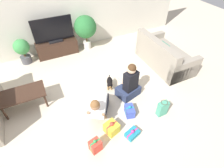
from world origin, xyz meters
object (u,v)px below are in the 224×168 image
(person_kneeling, at_px, (99,105))
(gift_box_d, at_px, (132,134))
(coffee_table, at_px, (22,95))
(gift_box_a, at_px, (95,146))
(tv, at_px, (53,31))
(tv_console, at_px, (57,48))
(potted_plant_back_left, at_px, (22,49))
(gift_box_b, at_px, (130,111))
(sofa_right, at_px, (164,56))
(potted_plant_back_right, at_px, (85,28))
(person_sitting, at_px, (129,84))
(gift_box_c, at_px, (112,128))
(dog, at_px, (110,82))
(gift_bag_a, at_px, (162,108))

(person_kneeling, distance_m, gift_box_d, 0.89)
(coffee_table, relative_size, gift_box_a, 3.07)
(coffee_table, relative_size, tv, 0.83)
(tv_console, bearing_deg, potted_plant_back_left, -177.06)
(coffee_table, distance_m, gift_box_b, 2.38)
(person_kneeling, height_order, gift_box_a, person_kneeling)
(sofa_right, relative_size, gift_box_a, 5.48)
(gift_box_d, bearing_deg, tv, 100.36)
(coffee_table, bearing_deg, tv_console, 58.44)
(sofa_right, distance_m, potted_plant_back_right, 2.56)
(person_sitting, bearing_deg, gift_box_c, 27.82)
(person_kneeling, distance_m, person_sitting, 0.93)
(coffee_table, bearing_deg, gift_box_c, -44.37)
(dog, bearing_deg, gift_box_b, -64.31)
(tv, height_order, person_kneeling, tv)
(coffee_table, xyz_separation_m, gift_bag_a, (2.67, -1.53, -0.18))
(gift_box_a, bearing_deg, gift_box_c, 26.88)
(tv, bearing_deg, tv_console, 0.00)
(person_kneeling, xyz_separation_m, gift_box_b, (0.61, -0.25, -0.24))
(tv, height_order, potted_plant_back_left, tv)
(dog, bearing_deg, gift_box_c, -90.43)
(coffee_table, bearing_deg, person_sitting, -16.87)
(sofa_right, distance_m, tv, 3.33)
(gift_box_d, bearing_deg, potted_plant_back_right, 84.93)
(tv, relative_size, dog, 2.56)
(person_kneeling, bearing_deg, tv, 128.68)
(sofa_right, distance_m, person_sitting, 1.68)
(dog, bearing_deg, sofa_right, 30.77)
(tv_console, height_order, gift_box_d, tv_console)
(person_sitting, xyz_separation_m, gift_box_d, (-0.48, -1.01, -0.30))
(potted_plant_back_left, relative_size, person_sitting, 0.80)
(person_sitting, bearing_deg, gift_bag_a, 98.91)
(sofa_right, distance_m, dog, 1.88)
(coffee_table, distance_m, person_kneeling, 1.72)
(person_kneeling, relative_size, gift_box_a, 2.61)
(potted_plant_back_left, bearing_deg, coffee_table, -95.77)
(coffee_table, height_order, potted_plant_back_right, potted_plant_back_right)
(person_kneeling, xyz_separation_m, dog, (0.56, 0.68, -0.14))
(potted_plant_back_right, distance_m, gift_box_c, 3.40)
(dog, bearing_deg, coffee_table, -165.68)
(gift_box_a, relative_size, gift_box_b, 1.00)
(tv, distance_m, gift_box_b, 3.30)
(potted_plant_back_right, height_order, gift_box_a, potted_plant_back_right)
(gift_box_c, bearing_deg, tv_console, 95.55)
(gift_box_b, xyz_separation_m, gift_box_d, (-0.21, -0.49, -0.05))
(sofa_right, xyz_separation_m, gift_bag_a, (-1.17, -1.50, -0.11))
(potted_plant_back_left, xyz_separation_m, gift_box_b, (1.84, -3.06, -0.35))
(tv, bearing_deg, coffee_table, -121.56)
(coffee_table, xyz_separation_m, person_sitting, (2.30, -0.70, -0.01))
(sofa_right, bearing_deg, dog, 98.05)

